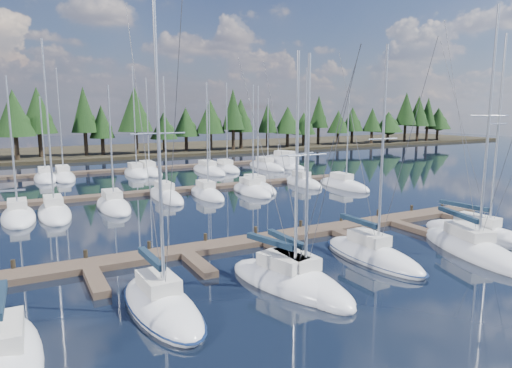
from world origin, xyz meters
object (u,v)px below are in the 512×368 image
front_sailboat_4 (373,255)px  front_sailboat_3 (300,280)px  main_dock (266,241)px  front_sailboat_6 (482,235)px  motor_yacht_right (283,165)px  front_sailboat_2 (289,281)px  front_sailboat_5 (472,249)px  front_sailboat_1 (162,305)px  front_sailboat_0 (3,364)px

front_sailboat_4 → front_sailboat_3: bearing=-168.0°
main_dock → front_sailboat_6: size_ratio=2.85×
motor_yacht_right → front_sailboat_2: bearing=-120.8°
main_dock → front_sailboat_5: (11.24, -8.23, 0.09)m
front_sailboat_4 → front_sailboat_2: bearing=-170.1°
main_dock → front_sailboat_3: bearing=-105.2°
main_dock → front_sailboat_1: front_sailboat_1 is taller
front_sailboat_2 → front_sailboat_5: size_ratio=0.80×
front_sailboat_1 → front_sailboat_6: 24.54m
main_dock → motor_yacht_right: motor_yacht_right is taller
motor_yacht_right → front_sailboat_1: bearing=-127.5°
front_sailboat_3 → front_sailboat_6: front_sailboat_6 is taller
main_dock → front_sailboat_2: (-2.72, -7.36, 0.08)m
front_sailboat_0 → front_sailboat_4: bearing=8.6°
front_sailboat_1 → front_sailboat_2: size_ratio=1.17×
front_sailboat_0 → front_sailboat_4: size_ratio=0.88×
main_dock → front_sailboat_1: size_ratio=2.84×
front_sailboat_5 → front_sailboat_4: bearing=162.8°
front_sailboat_0 → front_sailboat_1: (6.66, 2.17, 0.02)m
main_dock → motor_yacht_right: bearing=57.2°
front_sailboat_1 → front_sailboat_5: 21.00m
front_sailboat_4 → motor_yacht_right: 44.80m
front_sailboat_5 → front_sailboat_6: bearing=27.9°
front_sailboat_1 → front_sailboat_5: bearing=-3.1°
front_sailboat_0 → front_sailboat_1: front_sailboat_1 is taller
front_sailboat_2 → motor_yacht_right: 49.17m
front_sailboat_1 → front_sailboat_4: (14.12, 0.99, -0.01)m
front_sailboat_0 → front_sailboat_6: bearing=5.4°
motor_yacht_right → front_sailboat_3: bearing=-120.0°
front_sailboat_0 → motor_yacht_right: bearing=48.7°
front_sailboat_4 → motor_yacht_right: bearing=66.2°
front_sailboat_6 → front_sailboat_2: bearing=-176.7°
front_sailboat_6 → front_sailboat_1: bearing=-178.2°
front_sailboat_4 → front_sailboat_5: size_ratio=0.85×
front_sailboat_3 → front_sailboat_5: 13.30m
front_sailboat_0 → front_sailboat_3: bearing=7.1°
front_sailboat_4 → front_sailboat_6: size_ratio=0.91×
front_sailboat_2 → front_sailboat_0: bearing=-172.0°
front_sailboat_5 → motor_yacht_right: front_sailboat_5 is taller
front_sailboat_0 → front_sailboat_1: bearing=18.1°
front_sailboat_0 → motor_yacht_right: front_sailboat_0 is taller
front_sailboat_2 → front_sailboat_6: size_ratio=0.86×
front_sailboat_3 → front_sailboat_5: (13.28, -0.75, 0.01)m
front_sailboat_0 → front_sailboat_2: 13.81m
front_sailboat_3 → motor_yacht_right: front_sailboat_3 is taller
front_sailboat_0 → front_sailboat_6: (31.19, 2.93, 0.02)m
front_sailboat_1 → main_dock: bearing=36.1°
main_dock → front_sailboat_3: size_ratio=3.35×
front_sailboat_1 → front_sailboat_6: (24.53, 0.76, 0.00)m
main_dock → front_sailboat_1: bearing=-143.9°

